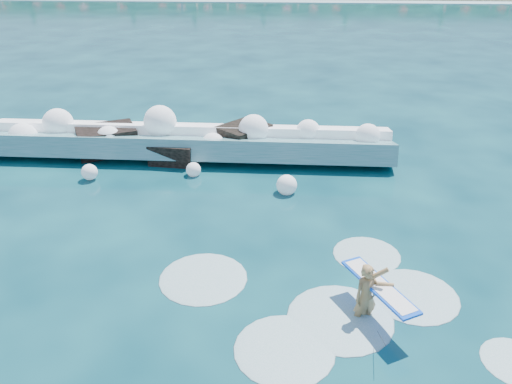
% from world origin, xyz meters
% --- Properties ---
extents(ground, '(200.00, 200.00, 0.00)m').
position_xyz_m(ground, '(0.00, 0.00, 0.00)').
color(ground, '#072938').
rests_on(ground, ground).
extents(wet_band, '(140.00, 5.00, 0.08)m').
position_xyz_m(wet_band, '(0.00, 67.00, 0.04)').
color(wet_band, silver).
rests_on(wet_band, ground).
extents(breaking_wave, '(16.76, 2.67, 1.44)m').
position_xyz_m(breaking_wave, '(-1.80, 7.64, 0.50)').
color(breaking_wave, teal).
rests_on(breaking_wave, ground).
extents(rock_cluster, '(8.35, 3.19, 1.36)m').
position_xyz_m(rock_cluster, '(-2.52, 7.69, 0.43)').
color(rock_cluster, black).
rests_on(rock_cluster, ground).
extents(surfer_with_board, '(1.59, 2.87, 1.72)m').
position_xyz_m(surfer_with_board, '(4.40, -1.98, 0.63)').
color(surfer_with_board, '#A87F4E').
rests_on(surfer_with_board, ground).
extents(wave_spray, '(15.12, 4.67, 2.04)m').
position_xyz_m(wave_spray, '(-2.49, 7.54, 0.97)').
color(wave_spray, white).
rests_on(wave_spray, ground).
extents(surf_foam, '(9.02, 5.93, 0.13)m').
position_xyz_m(surf_foam, '(3.48, -1.59, 0.00)').
color(surf_foam, silver).
rests_on(surf_foam, ground).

